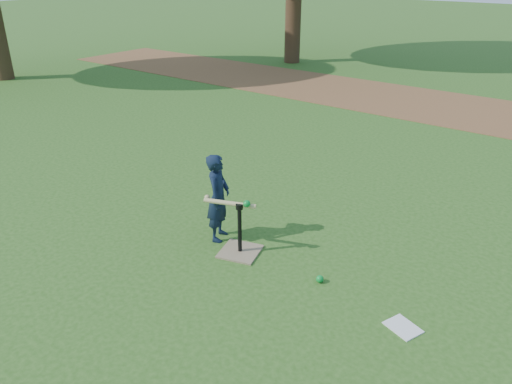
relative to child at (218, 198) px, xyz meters
The scene contains 7 objects.
ground 0.65m from the child, ahead, with size 80.00×80.00×0.00m, color #285116.
dirt_strip 7.53m from the child, 87.14° to the left, with size 24.00×3.00×0.01m, color brown.
child is the anchor object (origin of this frame).
wiffle_ball_ground 1.52m from the child, ahead, with size 0.08×0.08×0.08m, color #0C882D.
clipboard 2.46m from the child, ahead, with size 0.30×0.23×0.01m, color white.
batting_tee 0.60m from the child, 15.57° to the right, with size 0.53×0.53×0.61m.
swing_action 0.33m from the child, 23.27° to the right, with size 0.62×0.27×0.11m.
Camera 1 is at (3.14, -3.87, 3.03)m, focal length 35.00 mm.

